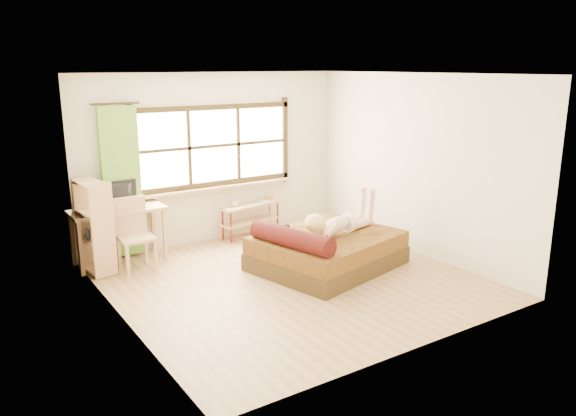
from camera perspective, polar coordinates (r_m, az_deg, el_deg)
floor at (r=7.60m, az=0.33°, el=-7.35°), size 4.50×4.50×0.00m
ceiling at (r=7.06m, az=0.36°, el=13.46°), size 4.50×4.50×0.00m
wall_back at (r=9.14m, az=-7.52°, el=5.04°), size 4.50×0.00×4.50m
wall_front at (r=5.53m, az=13.37°, el=-1.37°), size 4.50×0.00×4.50m
wall_left at (r=6.28m, az=-17.02°, el=0.26°), size 0.00×4.50×4.50m
wall_right at (r=8.64m, az=12.91°, el=4.26°), size 0.00×4.50×4.50m
window at (r=9.08m, az=-7.47°, el=6.01°), size 2.80×0.16×1.46m
curtain at (r=8.51m, az=-16.54°, el=2.51°), size 0.55×0.10×2.20m
bed at (r=8.00m, az=3.79°, el=-4.27°), size 2.23×1.94×0.73m
woman at (r=7.93m, az=5.16°, el=-0.61°), size 1.40×0.69×0.58m
kitten at (r=7.61m, az=-0.73°, el=-2.55°), size 0.31×0.18×0.23m
desk at (r=8.40m, az=-16.91°, el=-0.77°), size 1.31×0.60×0.82m
monitor at (r=8.38m, az=-17.15°, el=1.27°), size 0.66×0.09×0.38m
chair at (r=8.14m, az=-15.43°, el=-2.17°), size 0.46×0.46×1.02m
pipe_shelf at (r=9.44m, az=-3.75°, el=-0.44°), size 1.13×0.46×0.62m
cup at (r=9.24m, az=-5.45°, el=0.49°), size 0.16×0.16×0.11m
book at (r=9.49m, az=-2.77°, el=0.62°), size 0.21×0.26×0.02m
bookshelf at (r=8.12m, az=-19.04°, el=-1.80°), size 0.40×0.61×1.30m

